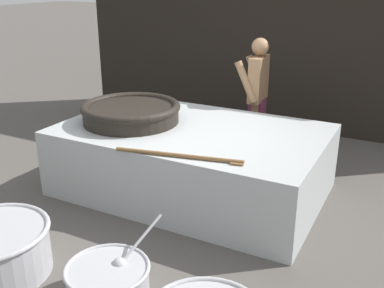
% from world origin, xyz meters
% --- Properties ---
extents(ground_plane, '(60.00, 60.00, 0.00)m').
position_xyz_m(ground_plane, '(0.00, 0.00, 0.00)').
color(ground_plane, '#56514C').
extents(back_wall, '(6.90, 0.24, 3.61)m').
position_xyz_m(back_wall, '(0.00, 2.83, 1.81)').
color(back_wall, black).
rests_on(back_wall, ground_plane).
extents(hearth_platform, '(2.94, 1.86, 0.77)m').
position_xyz_m(hearth_platform, '(0.00, 0.00, 0.38)').
color(hearth_platform, '#B2B7B7').
rests_on(hearth_platform, ground_plane).
extents(giant_wok_near, '(1.16, 1.16, 0.23)m').
position_xyz_m(giant_wok_near, '(-0.74, -0.12, 0.89)').
color(giant_wok_near, black).
rests_on(giant_wok_near, hearth_platform).
extents(stirring_paddle, '(1.25, 0.33, 0.04)m').
position_xyz_m(stirring_paddle, '(0.34, -0.82, 0.79)').
color(stirring_paddle, brown).
rests_on(stirring_paddle, hearth_platform).
extents(cook, '(0.40, 0.61, 1.63)m').
position_xyz_m(cook, '(0.27, 1.37, 0.88)').
color(cook, '#9E7551').
rests_on(cook, ground_plane).
extents(prep_bowl_vegetables, '(0.66, 0.83, 0.58)m').
position_xyz_m(prep_bowl_vegetables, '(0.33, -2.02, 0.17)').
color(prep_bowl_vegetables, '#B7B7BC').
rests_on(prep_bowl_vegetables, ground_plane).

